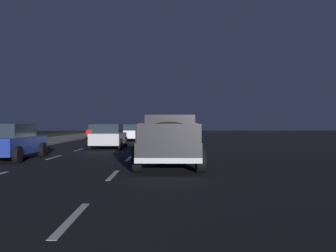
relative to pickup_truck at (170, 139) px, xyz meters
name	(u,v)px	position (x,y,z in m)	size (l,w,h in m)	color
ground	(117,145)	(14.53, 3.50, -0.98)	(144.00, 144.00, 0.00)	black
sidewalk_shoulder	(14,145)	(14.53, 10.95, -0.92)	(108.00, 4.00, 0.12)	gray
lane_markings	(83,143)	(17.53, 6.57, -0.98)	(108.67, 7.04, 0.01)	silver
pickup_truck	(170,139)	(0.00, 0.00, 0.00)	(5.49, 2.42, 1.87)	#232328
sedan_silver	(109,136)	(10.75, 3.62, -0.20)	(4.43, 2.06, 1.54)	#B2B5BA
sedan_white	(129,132)	(22.74, 3.28, -0.20)	(4.41, 2.04, 1.54)	silver
sedan_red	(98,131)	(27.85, 6.99, -0.20)	(4.42, 2.06, 1.54)	maroon
sedan_blue	(9,142)	(2.62, 6.77, -0.20)	(4.45, 2.10, 1.54)	navy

